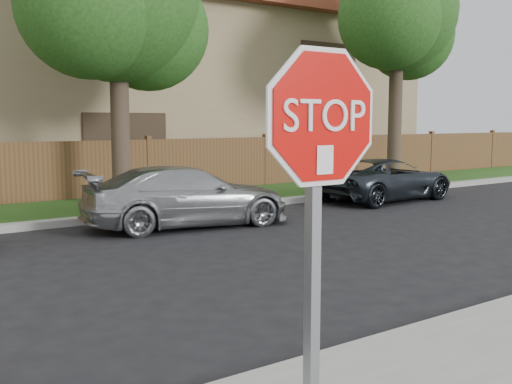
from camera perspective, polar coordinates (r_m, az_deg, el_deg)
ground at (r=5.36m, az=3.17°, el=-16.60°), size 90.00×90.00×0.00m
far_curb at (r=12.56m, az=-20.48°, el=-3.00°), size 70.00×0.30×0.15m
grass_strip at (r=14.15m, az=-22.16°, el=-2.07°), size 70.00×3.00×0.12m
tree_mid at (r=14.79m, az=-12.84°, el=17.38°), size 4.80×3.90×7.35m
tree_right at (r=20.47m, az=13.68°, el=16.34°), size 4.80×3.90×8.20m
stop_sign at (r=3.17m, az=6.03°, el=1.29°), size 1.01×0.13×2.55m
sedan_right at (r=12.11m, az=-6.57°, el=-0.40°), size 4.41×2.31×1.22m
sedan_far_right at (r=16.31m, az=12.30°, el=1.17°), size 4.12×2.09×1.12m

